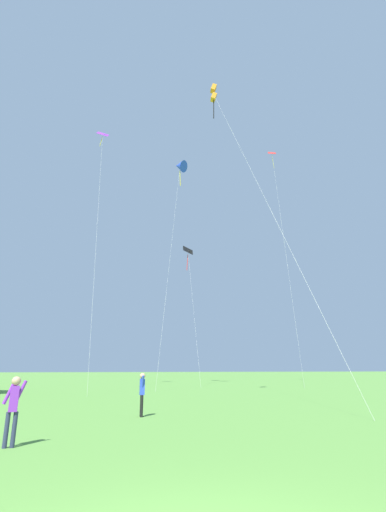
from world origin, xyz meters
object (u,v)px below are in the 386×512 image
at_px(kite_orange_box, 214,95).
at_px(kite_blue_delta, 180,166).
at_px(kite_black_large, 188,257).
at_px(person_with_spool, 142,390).
at_px(kite_purple_streamer, 102,148).
at_px(kite_red_high, 274,170).
at_px(person_in_blue_jacket, 13,404).

relative_size(kite_orange_box, kite_blue_delta, 0.88).
bearing_deg(kite_black_large, person_with_spool, -107.29).
xyz_separation_m(kite_blue_delta, kite_purple_streamer, (-9.14, -2.08, -0.25)).
bearing_deg(person_with_spool, kite_black_large, 72.71).
xyz_separation_m(kite_blue_delta, kite_red_high, (13.07, 1.21, 2.04)).
bearing_deg(kite_red_high, kite_blue_delta, -174.69).
relative_size(kite_purple_streamer, person_with_spool, 17.39).
xyz_separation_m(kite_black_large, person_in_blue_jacket, (-13.58, -36.74, -15.13)).
distance_m(kite_red_high, person_with_spool, 41.31).
bearing_deg(kite_purple_streamer, kite_red_high, 8.42).
relative_size(kite_blue_delta, person_with_spool, 16.39).
xyz_separation_m(kite_black_large, kite_blue_delta, (-3.02, -7.74, 8.78)).
bearing_deg(kite_orange_box, kite_purple_streamer, 119.12).
xyz_separation_m(kite_orange_box, kite_red_high, (14.22, 17.66, 5.27)).
xyz_separation_m(kite_red_high, kite_purple_streamer, (-22.22, -3.29, -2.29)).
height_order(kite_orange_box, kite_red_high, kite_red_high).
relative_size(kite_blue_delta, kite_purple_streamer, 0.94).
height_order(kite_orange_box, kite_purple_streamer, kite_purple_streamer).
bearing_deg(kite_purple_streamer, person_in_blue_jacket, -93.02).
relative_size(kite_black_large, kite_purple_streamer, 0.65).
relative_size(kite_black_large, person_with_spool, 11.32).
bearing_deg(kite_orange_box, kite_black_large, 80.24).
distance_m(kite_red_high, person_in_blue_jacket, 46.32).
distance_m(kite_orange_box, kite_black_large, 25.15).
xyz_separation_m(kite_blue_delta, person_in_blue_jacket, (-10.56, -29.00, -23.91)).
height_order(kite_red_high, person_in_blue_jacket, kite_red_high).
height_order(kite_purple_streamer, person_with_spool, kite_purple_streamer).
relative_size(kite_orange_box, kite_black_large, 1.27).
xyz_separation_m(kite_red_high, person_in_blue_jacket, (-23.64, -30.22, -25.95)).
height_order(kite_red_high, kite_purple_streamer, kite_red_high).
distance_m(person_with_spool, person_in_blue_jacket, 6.22).
bearing_deg(person_in_blue_jacket, person_with_spool, 53.50).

